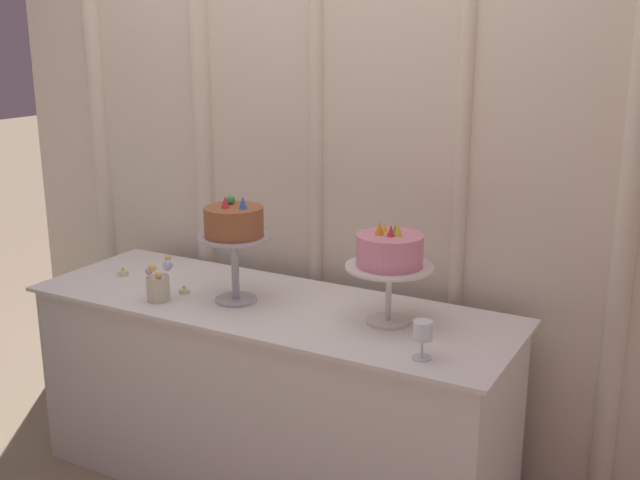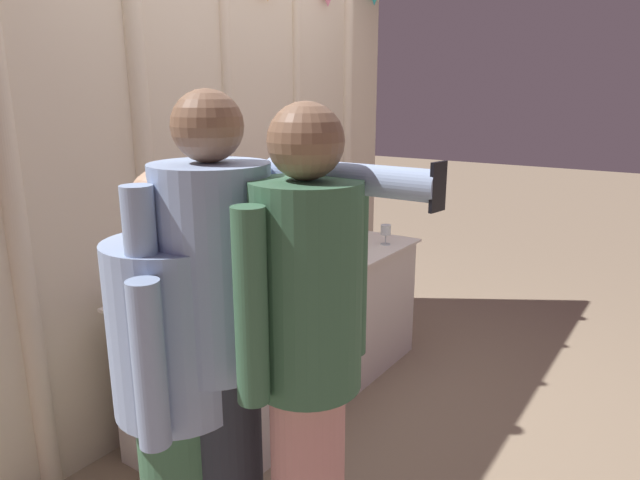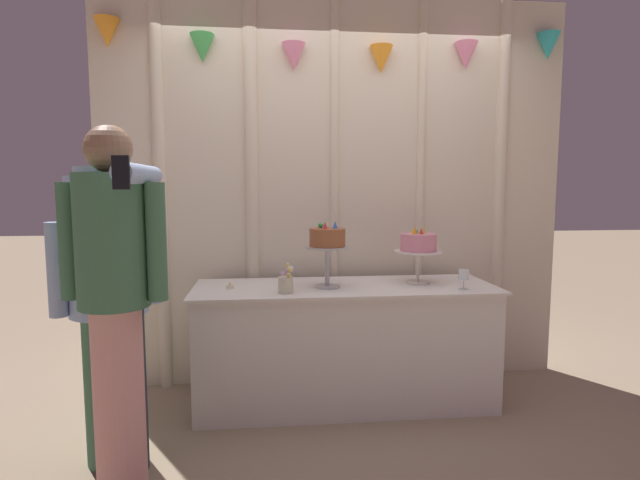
{
  "view_description": "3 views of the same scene",
  "coord_description": "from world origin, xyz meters",
  "px_view_note": "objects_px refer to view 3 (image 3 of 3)",
  "views": [
    {
      "loc": [
        1.54,
        -2.27,
        1.81
      ],
      "look_at": [
        0.2,
        0.16,
        1.05
      ],
      "focal_mm": 43.19,
      "sensor_mm": 36.0,
      "label": 1
    },
    {
      "loc": [
        -2.3,
        -1.68,
        1.7
      ],
      "look_at": [
        0.19,
        0.04,
        0.91
      ],
      "focal_mm": 31.19,
      "sensor_mm": 36.0,
      "label": 2
    },
    {
      "loc": [
        -0.49,
        -3.06,
        1.43
      ],
      "look_at": [
        -0.16,
        0.15,
        1.08
      ],
      "focal_mm": 28.13,
      "sensor_mm": 36.0,
      "label": 3
    }
  ],
  "objects_px": {
    "cake_table": "(345,344)",
    "cake_display_nearleft": "(327,241)",
    "wine_glass": "(464,275)",
    "guest_man_pink_jacket": "(109,309)",
    "cake_display_nearright": "(418,245)",
    "tealight_near_left": "(290,287)",
    "tealight_far_left": "(230,287)",
    "flower_vase": "(286,282)",
    "guest_girl_blue_dress": "(116,285)",
    "guest_man_dark_suit": "(115,300)"
  },
  "relations": [
    {
      "from": "cake_table",
      "to": "cake_display_nearleft",
      "type": "relative_size",
      "value": 4.59
    },
    {
      "from": "wine_glass",
      "to": "guest_man_pink_jacket",
      "type": "relative_size",
      "value": 0.08
    },
    {
      "from": "cake_display_nearright",
      "to": "wine_glass",
      "type": "height_order",
      "value": "cake_display_nearright"
    },
    {
      "from": "cake_display_nearleft",
      "to": "tealight_near_left",
      "type": "relative_size",
      "value": 9.86
    },
    {
      "from": "cake_display_nearleft",
      "to": "wine_glass",
      "type": "height_order",
      "value": "cake_display_nearleft"
    },
    {
      "from": "cake_table",
      "to": "tealight_far_left",
      "type": "relative_size",
      "value": 41.25
    },
    {
      "from": "flower_vase",
      "to": "cake_table",
      "type": "bearing_deg",
      "value": 25.48
    },
    {
      "from": "cake_display_nearright",
      "to": "tealight_near_left",
      "type": "relative_size",
      "value": 8.82
    },
    {
      "from": "cake_display_nearleft",
      "to": "guest_man_pink_jacket",
      "type": "relative_size",
      "value": 0.28
    },
    {
      "from": "flower_vase",
      "to": "tealight_near_left",
      "type": "xyz_separation_m",
      "value": [
        0.03,
        0.12,
        -0.06
      ]
    },
    {
      "from": "cake_display_nearright",
      "to": "tealight_far_left",
      "type": "xyz_separation_m",
      "value": [
        -1.23,
        -0.05,
        -0.24
      ]
    },
    {
      "from": "cake_table",
      "to": "flower_vase",
      "type": "relative_size",
      "value": 11.05
    },
    {
      "from": "wine_glass",
      "to": "guest_man_pink_jacket",
      "type": "height_order",
      "value": "guest_man_pink_jacket"
    },
    {
      "from": "tealight_far_left",
      "to": "tealight_near_left",
      "type": "bearing_deg",
      "value": -8.12
    },
    {
      "from": "guest_man_pink_jacket",
      "to": "guest_girl_blue_dress",
      "type": "bearing_deg",
      "value": -56.34
    },
    {
      "from": "flower_vase",
      "to": "cake_display_nearleft",
      "type": "bearing_deg",
      "value": 27.77
    },
    {
      "from": "tealight_far_left",
      "to": "guest_man_pink_jacket",
      "type": "xyz_separation_m",
      "value": [
        -0.57,
        -0.56,
        0.01
      ]
    },
    {
      "from": "guest_girl_blue_dress",
      "to": "cake_display_nearright",
      "type": "bearing_deg",
      "value": 22.46
    },
    {
      "from": "cake_display_nearright",
      "to": "guest_man_dark_suit",
      "type": "bearing_deg",
      "value": -149.37
    },
    {
      "from": "cake_display_nearleft",
      "to": "flower_vase",
      "type": "xyz_separation_m",
      "value": [
        -0.27,
        -0.14,
        -0.23
      ]
    },
    {
      "from": "cake_table",
      "to": "tealight_near_left",
      "type": "bearing_deg",
      "value": -169.19
    },
    {
      "from": "tealight_near_left",
      "to": "guest_girl_blue_dress",
      "type": "height_order",
      "value": "guest_girl_blue_dress"
    },
    {
      "from": "guest_man_pink_jacket",
      "to": "guest_man_dark_suit",
      "type": "distance_m",
      "value": 0.42
    },
    {
      "from": "flower_vase",
      "to": "guest_man_dark_suit",
      "type": "xyz_separation_m",
      "value": [
        -0.77,
        -0.76,
        0.08
      ]
    },
    {
      "from": "cake_table",
      "to": "tealight_near_left",
      "type": "xyz_separation_m",
      "value": [
        -0.36,
        -0.07,
        0.4
      ]
    },
    {
      "from": "cake_display_nearleft",
      "to": "cake_display_nearright",
      "type": "xyz_separation_m",
      "value": [
        0.61,
        0.08,
        -0.04
      ]
    },
    {
      "from": "tealight_near_left",
      "to": "cake_table",
      "type": "bearing_deg",
      "value": 10.81
    },
    {
      "from": "tealight_near_left",
      "to": "tealight_far_left",
      "type": "bearing_deg",
      "value": 171.88
    },
    {
      "from": "tealight_far_left",
      "to": "guest_man_dark_suit",
      "type": "relative_size",
      "value": 0.03
    },
    {
      "from": "cake_display_nearright",
      "to": "tealight_near_left",
      "type": "xyz_separation_m",
      "value": [
        -0.85,
        -0.1,
        -0.25
      ]
    },
    {
      "from": "cake_display_nearleft",
      "to": "wine_glass",
      "type": "xyz_separation_m",
      "value": [
        0.84,
        -0.16,
        -0.21
      ]
    },
    {
      "from": "flower_vase",
      "to": "guest_girl_blue_dress",
      "type": "height_order",
      "value": "guest_girl_blue_dress"
    },
    {
      "from": "cake_display_nearright",
      "to": "flower_vase",
      "type": "height_order",
      "value": "cake_display_nearright"
    },
    {
      "from": "cake_display_nearleft",
      "to": "guest_man_pink_jacket",
      "type": "xyz_separation_m",
      "value": [
        -1.18,
        -0.53,
        -0.27
      ]
    },
    {
      "from": "cake_display_nearright",
      "to": "flower_vase",
      "type": "distance_m",
      "value": 0.93
    },
    {
      "from": "cake_display_nearleft",
      "to": "tealight_near_left",
      "type": "distance_m",
      "value": 0.37
    },
    {
      "from": "cake_display_nearright",
      "to": "guest_girl_blue_dress",
      "type": "bearing_deg",
      "value": -157.54
    },
    {
      "from": "guest_girl_blue_dress",
      "to": "tealight_far_left",
      "type": "bearing_deg",
      "value": 53.34
    },
    {
      "from": "tealight_far_left",
      "to": "wine_glass",
      "type": "bearing_deg",
      "value": -7.27
    },
    {
      "from": "cake_display_nearleft",
      "to": "guest_man_pink_jacket",
      "type": "height_order",
      "value": "guest_man_pink_jacket"
    },
    {
      "from": "tealight_far_left",
      "to": "cake_table",
      "type": "bearing_deg",
      "value": 1.15
    },
    {
      "from": "flower_vase",
      "to": "tealight_near_left",
      "type": "bearing_deg",
      "value": 75.9
    },
    {
      "from": "cake_display_nearright",
      "to": "guest_man_pink_jacket",
      "type": "bearing_deg",
      "value": -161.41
    },
    {
      "from": "cake_table",
      "to": "wine_glass",
      "type": "distance_m",
      "value": 0.89
    },
    {
      "from": "tealight_far_left",
      "to": "guest_girl_blue_dress",
      "type": "xyz_separation_m",
      "value": [
        -0.49,
        -0.66,
        0.15
      ]
    },
    {
      "from": "tealight_far_left",
      "to": "guest_girl_blue_dress",
      "type": "bearing_deg",
      "value": -126.66
    },
    {
      "from": "cake_display_nearleft",
      "to": "flower_vase",
      "type": "relative_size",
      "value": 2.41
    },
    {
      "from": "tealight_far_left",
      "to": "tealight_near_left",
      "type": "height_order",
      "value": "tealight_far_left"
    },
    {
      "from": "guest_girl_blue_dress",
      "to": "guest_man_pink_jacket",
      "type": "bearing_deg",
      "value": 123.66
    },
    {
      "from": "cake_table",
      "to": "cake_display_nearright",
      "type": "distance_m",
      "value": 0.81
    }
  ]
}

